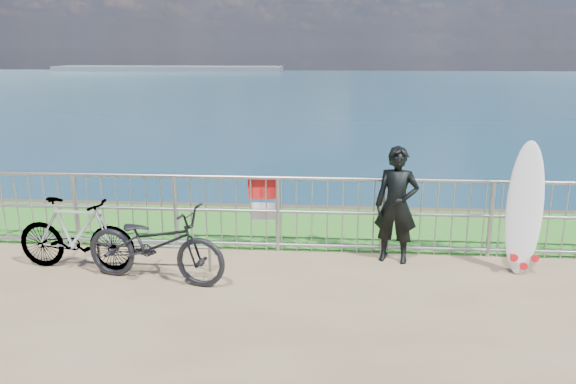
# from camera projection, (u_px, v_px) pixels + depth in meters

# --- Properties ---
(grass_strip) EXTENTS (120.00, 120.00, 0.00)m
(grass_strip) POSITION_uv_depth(u_px,v_px,m) (314.00, 227.00, 9.25)
(grass_strip) COLOR #26731F
(grass_strip) RESTS_ON ground
(seascape) EXTENTS (260.00, 260.00, 5.00)m
(seascape) POSITION_uv_depth(u_px,v_px,m) (170.00, 71.00, 153.10)
(seascape) COLOR brown
(seascape) RESTS_ON ground
(railing) EXTENTS (10.06, 0.10, 1.13)m
(railing) POSITION_uv_depth(u_px,v_px,m) (313.00, 214.00, 8.04)
(railing) COLOR #94979C
(railing) RESTS_ON ground
(surfer) EXTENTS (0.67, 0.52, 1.61)m
(surfer) POSITION_uv_depth(u_px,v_px,m) (396.00, 205.00, 7.65)
(surfer) COLOR black
(surfer) RESTS_ON ground
(surfboard) EXTENTS (0.56, 0.53, 1.74)m
(surfboard) POSITION_uv_depth(u_px,v_px,m) (524.00, 213.00, 7.32)
(surfboard) COLOR white
(surfboard) RESTS_ON ground
(bicycle_near) EXTENTS (1.99, 1.02, 0.99)m
(bicycle_near) POSITION_uv_depth(u_px,v_px,m) (155.00, 244.00, 7.07)
(bicycle_near) COLOR black
(bicycle_near) RESTS_ON ground
(bicycle_far) EXTENTS (1.68, 0.61, 0.99)m
(bicycle_far) POSITION_uv_depth(u_px,v_px,m) (76.00, 234.00, 7.44)
(bicycle_far) COLOR black
(bicycle_far) RESTS_ON ground
(bike_rack) EXTENTS (1.71, 0.05, 0.36)m
(bike_rack) POSITION_uv_depth(u_px,v_px,m) (154.00, 249.00, 7.47)
(bike_rack) COLOR #94979C
(bike_rack) RESTS_ON ground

